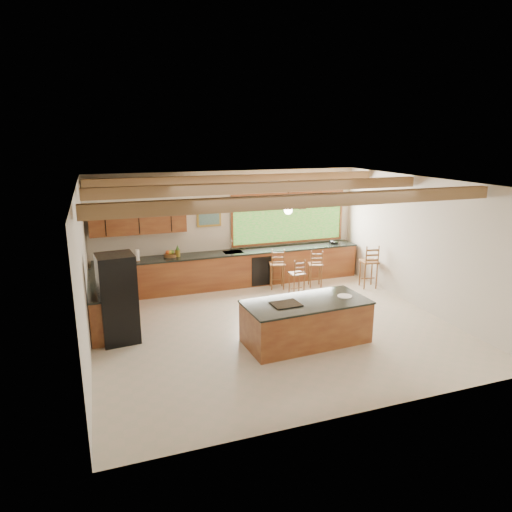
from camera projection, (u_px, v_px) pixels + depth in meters
name	position (u px, v px, depth m)	size (l,w,h in m)	color
ground	(274.00, 327.00, 9.52)	(7.20, 7.20, 0.00)	beige
room_shell	(256.00, 218.00, 9.50)	(7.27, 6.54, 3.02)	beige
counter_run	(207.00, 276.00, 11.44)	(7.12, 3.10, 1.22)	brown
island	(306.00, 322.00, 8.75)	(2.43, 1.24, 0.85)	brown
refrigerator	(118.00, 299.00, 8.68)	(0.74, 0.72, 1.73)	black
bar_stool_a	(298.00, 275.00, 11.19)	(0.36, 0.36, 0.96)	brown
bar_stool_b	(278.00, 265.00, 11.74)	(0.48, 0.48, 1.09)	brown
bar_stool_c	(316.00, 265.00, 11.91)	(0.44, 0.44, 1.00)	brown
bar_stool_d	(370.00, 263.00, 11.81)	(0.48, 0.48, 1.16)	brown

